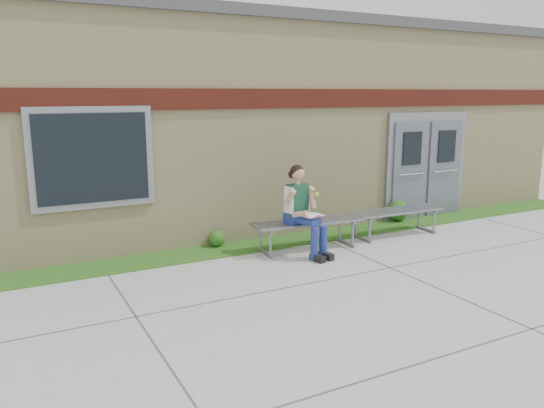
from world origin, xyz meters
TOP-DOWN VIEW (x-y plane):
  - ground at (0.00, 0.00)m, footprint 80.00×80.00m
  - grass_strip at (0.00, 2.60)m, footprint 16.00×0.80m
  - school_building at (-0.00, 5.99)m, footprint 16.20×6.22m
  - bench_left at (0.38, 2.00)m, footprint 2.02×0.71m
  - bench_right at (2.38, 2.00)m, footprint 1.95×0.59m
  - girl at (0.16, 1.77)m, footprint 0.59×0.94m
  - shrub_mid at (-0.98, 2.85)m, footprint 0.29×0.29m
  - shrub_east at (3.17, 2.85)m, footprint 0.45×0.45m

SIDE VIEW (x-z plane):
  - ground at x=0.00m, z-range 0.00..0.00m
  - grass_strip at x=0.00m, z-range 0.00..0.02m
  - shrub_mid at x=-0.98m, z-range 0.02..0.31m
  - shrub_east at x=3.17m, z-range 0.02..0.47m
  - bench_right at x=2.38m, z-range 0.14..0.64m
  - bench_left at x=0.38m, z-range 0.14..0.65m
  - girl at x=0.16m, z-range 0.03..1.56m
  - school_building at x=0.00m, z-range 0.00..4.20m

